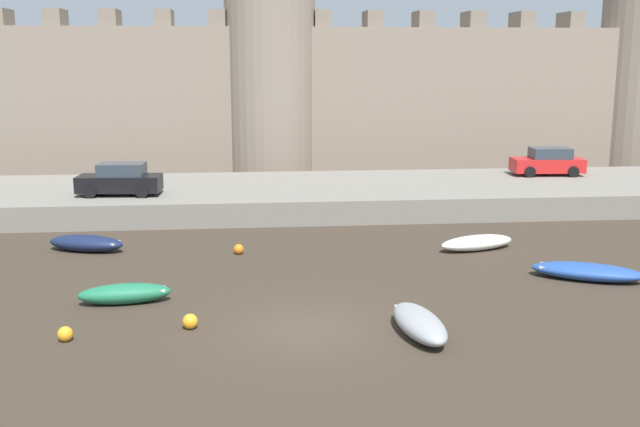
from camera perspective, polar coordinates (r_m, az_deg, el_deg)
The scene contains 13 objects.
ground_plane at distance 22.80m, azimuth -0.95°, elevation -8.74°, with size 160.00×160.00×0.00m, color #382D23.
quay_road at distance 40.81m, azimuth -3.12°, elevation 1.33°, with size 65.18×10.00×1.21m, color slate.
castle at distance 51.87m, azimuth -3.78°, elevation 9.97°, with size 60.01×6.83×17.80m.
rowboat_midflat_left at distance 25.73m, azimuth -14.64°, elevation -5.89°, with size 3.10×1.27×0.67m.
rowboat_midflat_centre at distance 22.35m, azimuth 7.58°, elevation -8.26°, with size 1.56×3.42×0.71m.
rowboat_foreground_right at distance 32.99m, azimuth -17.40°, elevation -2.14°, with size 3.52×2.15×0.69m.
rowboat_foreground_left at distance 32.41m, azimuth 11.88°, elevation -2.16°, with size 3.61×2.07×0.62m.
rowboat_near_channel_left at distance 29.19m, azimuth 19.68°, elevation -4.16°, with size 4.14×2.92×0.61m.
mooring_buoy_near_shore at distance 31.23m, azimuth -6.22°, elevation -2.72°, with size 0.42×0.42×0.42m, color orange.
mooring_buoy_near_channel at distance 23.02m, azimuth -9.87°, elevation -8.10°, with size 0.46×0.46×0.46m, color orange.
mooring_buoy_off_centre at distance 22.94m, azimuth -18.84°, elevation -8.68°, with size 0.44×0.44×0.44m, color orange.
car_quay_centre_west at distance 38.92m, azimuth -14.99°, elevation 2.50°, with size 4.20×2.08×1.62m.
car_quay_west at distance 46.09m, azimuth 16.98°, elevation 3.78°, with size 4.20×2.08×1.62m.
Camera 1 is at (-1.72, -21.28, 7.99)m, focal length 42.00 mm.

